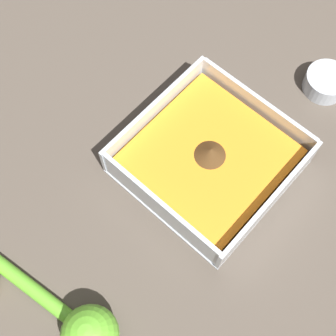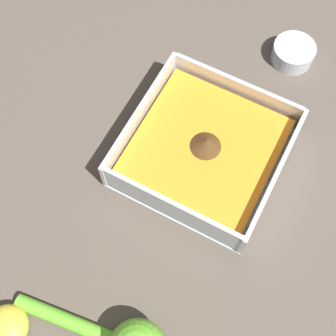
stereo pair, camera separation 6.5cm
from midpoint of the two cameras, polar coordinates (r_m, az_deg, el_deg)
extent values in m
plane|color=brown|center=(0.69, 2.76, 0.43)|extent=(4.00, 4.00, 0.00)
cube|color=silver|center=(0.69, 1.75, 1.18)|extent=(0.21, 0.21, 0.01)
cube|color=silver|center=(0.68, -6.02, 5.98)|extent=(0.21, 0.01, 0.05)
cube|color=silver|center=(0.65, 10.07, -1.59)|extent=(0.21, 0.01, 0.05)
cube|color=silver|center=(0.71, 5.73, 9.04)|extent=(0.01, 0.20, 0.05)
cube|color=silver|center=(0.62, -2.57, -5.32)|extent=(0.01, 0.20, 0.05)
cube|color=orange|center=(0.67, 1.79, 1.88)|extent=(0.19, 0.19, 0.03)
cone|color=#4C3319|center=(0.65, 1.86, 2.82)|extent=(0.04, 0.04, 0.02)
cylinder|color=silver|center=(0.79, 12.70, 13.28)|extent=(0.07, 0.07, 0.03)
cylinder|color=#4C3319|center=(0.79, 12.66, 13.17)|extent=(0.06, 0.06, 0.02)
cylinder|color=#6BC633|center=(0.64, -15.54, -17.74)|extent=(0.04, 0.13, 0.02)
ellipsoid|color=yellow|center=(0.65, -21.93, -17.88)|extent=(0.06, 0.06, 0.03)
camera|label=1|loc=(0.03, 87.12, 6.50)|focal=50.00mm
camera|label=2|loc=(0.03, -92.88, -6.50)|focal=50.00mm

